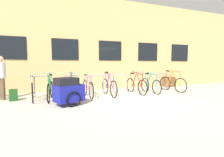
{
  "coord_description": "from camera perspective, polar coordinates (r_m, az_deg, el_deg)",
  "views": [
    {
      "loc": [
        -2.98,
        -5.43,
        1.36
      ],
      "look_at": [
        -0.46,
        1.6,
        0.72
      ],
      "focal_mm": 26.16,
      "sensor_mm": 36.0,
      "label": 1
    }
  ],
  "objects": [
    {
      "name": "bicycle_purple",
      "position": [
        7.18,
        -1.01,
        -2.84
      ],
      "size": [
        0.44,
        1.73,
        1.06
      ],
      "color": "black",
      "rests_on": "ground"
    },
    {
      "name": "bicycle_red",
      "position": [
        7.8,
        8.42,
        -2.31
      ],
      "size": [
        0.44,
        1.75,
        1.1
      ],
      "color": "black",
      "rests_on": "ground"
    },
    {
      "name": "bicycle_teal",
      "position": [
        8.14,
        13.3,
        -2.19
      ],
      "size": [
        0.44,
        1.65,
        1.04
      ],
      "color": "black",
      "rests_on": "ground"
    },
    {
      "name": "planter_box",
      "position": [
        10.73,
        19.34,
        -1.08
      ],
      "size": [
        0.7,
        0.44,
        0.6
      ],
      "primitive_type": "cube",
      "color": "brown",
      "rests_on": "ground"
    },
    {
      "name": "ground_plane",
      "position": [
        6.34,
        8.92,
        -7.57
      ],
      "size": [
        42.0,
        42.0,
        0.0
      ],
      "primitive_type": "plane",
      "color": "#B2ADA0"
    },
    {
      "name": "bicycle_orange",
      "position": [
        8.91,
        20.34,
        -1.6
      ],
      "size": [
        0.44,
        1.73,
        1.11
      ],
      "color": "black",
      "rests_on": "ground"
    },
    {
      "name": "bicycle_silver",
      "position": [
        6.96,
        -26.12,
        -3.59
      ],
      "size": [
        0.44,
        1.73,
        0.98
      ],
      "color": "black",
      "rests_on": "ground"
    },
    {
      "name": "bike_rack",
      "position": [
        7.79,
        -0.74,
        -1.1
      ],
      "size": [
        6.61,
        0.05,
        0.91
      ],
      "color": "gray",
      "rests_on": "ground"
    },
    {
      "name": "bicycle_green",
      "position": [
        6.73,
        -20.83,
        -3.73
      ],
      "size": [
        0.44,
        1.76,
        1.11
      ],
      "color": "black",
      "rests_on": "ground"
    },
    {
      "name": "backpack",
      "position": [
        7.19,
        -31.2,
        -4.96
      ],
      "size": [
        0.31,
        0.25,
        0.44
      ],
      "primitive_type": "cube",
      "rotation": [
        0.0,
        0.0,
        0.17
      ],
      "color": "#1E4C1E",
      "rests_on": "ground"
    },
    {
      "name": "bike_trailer",
      "position": [
        5.66,
        -15.01,
        -4.12
      ],
      "size": [
        1.46,
        0.89,
        0.95
      ],
      "color": "navy",
      "rests_on": "ground"
    },
    {
      "name": "bicycle_pink",
      "position": [
        7.03,
        -8.42,
        -3.16
      ],
      "size": [
        0.44,
        1.81,
        0.98
      ],
      "color": "black",
      "rests_on": "ground"
    },
    {
      "name": "storefront_building",
      "position": [
        12.76,
        -6.19,
        9.83
      ],
      "size": [
        28.0,
        7.5,
        4.94
      ],
      "color": "tan",
      "rests_on": "ground"
    },
    {
      "name": "person_by_bench",
      "position": [
        7.59,
        -34.22,
        1.09
      ],
      "size": [
        0.32,
        0.33,
        1.69
      ],
      "color": "brown",
      "rests_on": "ground"
    },
    {
      "name": "bicycle_blue",
      "position": [
        6.88,
        -14.01,
        -3.39
      ],
      "size": [
        0.44,
        1.71,
        1.09
      ],
      "color": "black",
      "rests_on": "ground"
    }
  ]
}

